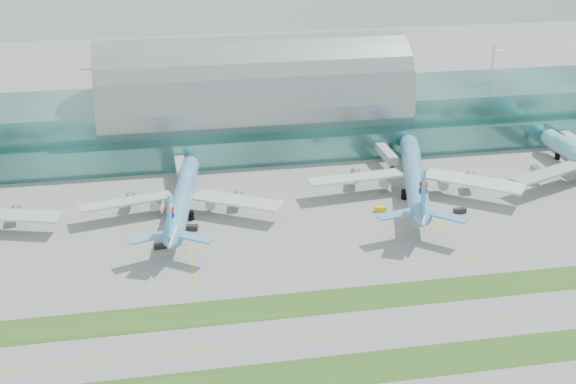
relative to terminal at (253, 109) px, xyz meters
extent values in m
plane|color=gray|center=(-0.01, -128.79, -14.23)|extent=(700.00, 700.00, 0.00)
cube|color=#3D7A75|center=(-0.01, 1.21, -4.23)|extent=(340.00, 42.00, 20.00)
cube|color=#3D7A75|center=(-0.01, -22.79, -9.23)|extent=(340.00, 8.00, 10.00)
ellipsoid|color=#9EA5A8|center=(-0.01, 1.21, 5.77)|extent=(340.00, 46.20, 16.17)
cylinder|color=white|center=(-0.01, 1.21, 13.77)|extent=(0.80, 0.80, 16.00)
cube|color=#B2B7B7|center=(-31.01, -33.79, -8.73)|extent=(3.50, 22.00, 3.00)
cylinder|color=black|center=(-31.01, -43.79, -12.23)|extent=(1.00, 1.00, 4.00)
cube|color=#B2B7B7|center=(43.99, -33.79, -8.73)|extent=(3.50, 22.00, 3.00)
cylinder|color=black|center=(43.99, -43.79, -12.23)|extent=(1.00, 1.00, 4.00)
cube|color=#B2B7B7|center=(118.99, -33.79, -8.73)|extent=(3.50, 22.00, 3.00)
cube|color=#2D591E|center=(-0.01, -156.79, -14.19)|extent=(420.00, 12.00, 0.08)
cube|color=#2D591E|center=(-0.01, -126.79, -14.19)|extent=(420.00, 12.00, 0.08)
cube|color=yellow|center=(-0.01, -142.79, -14.22)|extent=(420.00, 0.35, 0.01)
cube|color=yellow|center=(-0.01, -110.79, -14.22)|extent=(420.00, 0.35, 0.01)
cube|color=yellow|center=(-0.01, -88.79, -14.22)|extent=(420.00, 0.35, 0.01)
cube|color=silver|center=(-83.31, -67.76, -8.82)|extent=(29.32, 15.31, 1.16)
cylinder|color=#92969A|center=(-87.99, -62.99, -10.81)|extent=(3.64, 5.47, 3.23)
cylinder|color=#61A3D7|center=(-32.39, -64.76, -8.29)|extent=(15.81, 60.56, 6.04)
ellipsoid|color=#61A3D7|center=(-29.63, -48.07, -6.63)|extent=(8.66, 19.05, 4.30)
cone|color=#61A3D7|center=(-27.08, -32.66, -8.29)|extent=(6.75, 5.79, 6.04)
cone|color=#61A3D7|center=(-37.95, -98.39, -7.12)|extent=(7.09, 9.58, 5.74)
cube|color=silver|center=(-50.00, -63.82, -8.68)|extent=(30.12, 13.54, 1.19)
cylinder|color=#9C9EA5|center=(-44.82, -59.34, -10.72)|extent=(4.14, 5.83, 3.31)
cube|color=silver|center=(-15.41, -69.54, -8.68)|extent=(28.76, 21.48, 1.19)
cylinder|color=#9C9EA5|center=(-18.87, -63.63, -10.72)|extent=(4.14, 5.83, 3.31)
cube|color=#33A5E3|center=(-37.63, -96.47, -0.98)|extent=(2.67, 12.73, 14.04)
cylinder|color=white|center=(-37.47, -95.51, 0.48)|extent=(1.63, 4.76, 4.68)
cylinder|color=black|center=(-28.64, -42.12, -12.77)|extent=(1.75, 1.75, 2.92)
cylinder|color=black|center=(-35.91, -68.12, -12.77)|extent=(1.75, 1.75, 2.92)
cylinder|color=black|center=(-30.14, -69.08, -12.77)|extent=(1.75, 1.75, 2.92)
cylinder|color=#5F9ED2|center=(45.48, -62.33, -7.55)|extent=(25.08, 67.11, 6.78)
ellipsoid|color=#5F9ED2|center=(50.68, -44.06, -5.69)|extent=(11.84, 21.60, 4.83)
cone|color=#5F9ED2|center=(55.48, -27.18, -7.55)|extent=(8.02, 7.12, 6.78)
cone|color=#5F9ED2|center=(35.01, -99.17, -6.24)|extent=(8.89, 11.23, 6.44)
cube|color=white|center=(25.94, -59.05, -7.99)|extent=(33.52, 11.70, 1.34)
cylinder|color=#93949B|center=(32.29, -54.72, -10.29)|extent=(5.22, 6.81, 3.72)
cube|color=white|center=(63.83, -69.83, -7.99)|extent=(30.97, 26.66, 1.34)
cylinder|color=#93949B|center=(60.71, -62.80, -10.29)|extent=(5.22, 6.81, 3.72)
cube|color=#2FAED2|center=(35.61, -97.07, 0.65)|extent=(4.56, 14.01, 15.77)
cylinder|color=silver|center=(35.90, -96.01, 2.29)|extent=(2.38, 5.32, 5.25)
cylinder|color=black|center=(52.53, -37.54, -12.59)|extent=(1.97, 1.97, 3.28)
cylinder|color=black|center=(41.13, -65.65, -12.59)|extent=(1.97, 1.97, 3.28)
cylinder|color=black|center=(47.44, -67.44, -12.59)|extent=(1.97, 1.97, 3.28)
ellipsoid|color=#6FD5F4|center=(110.82, -46.04, -6.10)|extent=(6.48, 19.72, 4.60)
cone|color=#6FD5F4|center=(110.52, -29.35, -7.88)|extent=(6.54, 5.32, 6.45)
cube|color=#BAC0C1|center=(92.45, -66.52, -8.30)|extent=(31.80, 19.42, 1.27)
cylinder|color=#9B9FA3|center=(97.03, -60.81, -10.48)|extent=(3.64, 5.79, 3.54)
cylinder|color=black|center=(110.71, -39.58, -12.67)|extent=(1.87, 1.87, 3.12)
cube|color=black|center=(-40.72, -87.72, -13.54)|extent=(3.81, 2.25, 1.38)
cube|color=black|center=(-30.57, -76.82, -13.41)|extent=(3.99, 2.79, 1.64)
cube|color=yellow|center=(30.43, -73.85, -13.44)|extent=(3.71, 1.85, 1.57)
cube|color=black|center=(54.95, -80.35, -13.37)|extent=(4.13, 2.08, 1.72)
camera|label=1|loc=(-43.68, -300.96, 90.43)|focal=50.00mm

